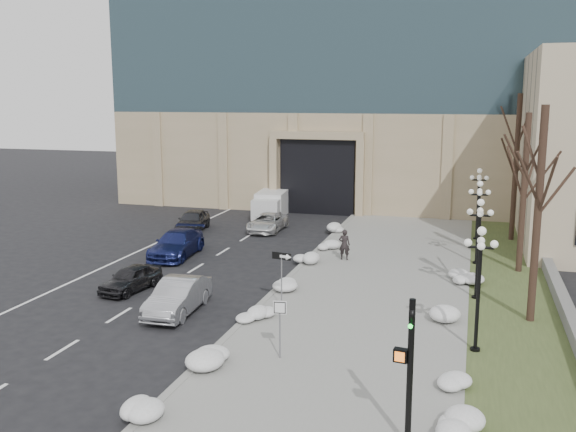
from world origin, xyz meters
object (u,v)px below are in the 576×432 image
at_px(car_b, 178,296).
at_px(keep_sign, 280,317).
at_px(car_e, 193,220).
at_px(pedestrian, 344,245).
at_px(lamppost_b, 479,235).
at_px(lamppost_c, 479,211).
at_px(lamppost_d, 478,194).
at_px(car_c, 177,244).
at_px(box_truck, 272,204).
at_px(traffic_signal, 408,376).
at_px(car_d, 268,222).
at_px(lamppost_a, 479,272).
at_px(one_way_sign, 285,263).
at_px(car_a, 131,278).

bearing_deg(car_b, keep_sign, -35.89).
relative_size(car_e, pedestrian, 2.46).
xyz_separation_m(car_b, lamppost_b, (12.48, 5.48, 2.33)).
relative_size(lamppost_c, lamppost_d, 1.00).
bearing_deg(car_e, lamppost_c, -21.98).
xyz_separation_m(pedestrian, lamppost_d, (7.24, 7.78, 2.07)).
distance_m(car_c, car_e, 7.30).
distance_m(box_truck, traffic_signal, 34.57).
relative_size(lamppost_b, lamppost_c, 1.00).
distance_m(car_d, lamppost_a, 23.40).
xyz_separation_m(car_c, one_way_sign, (8.87, -7.52, 1.38)).
relative_size(car_c, box_truck, 0.84).
bearing_deg(car_a, lamppost_c, 39.78).
bearing_deg(one_way_sign, lamppost_a, -6.82).
bearing_deg(lamppost_b, keep_sign, -126.05).
height_order(car_a, lamppost_c, lamppost_c).
distance_m(car_c, one_way_sign, 11.71).
relative_size(car_a, lamppost_c, 0.77).
relative_size(car_c, car_e, 1.20).
bearing_deg(keep_sign, lamppost_c, 58.55).
bearing_deg(traffic_signal, car_b, 149.99).
xyz_separation_m(car_d, lamppost_d, (14.06, 0.96, 2.45)).
relative_size(one_way_sign, lamppost_b, 0.54).
height_order(car_a, box_truck, box_truck).
bearing_deg(lamppost_d, car_e, -173.06).
distance_m(car_e, box_truck, 8.04).
height_order(car_a, lamppost_b, lamppost_b).
height_order(car_a, keep_sign, keep_sign).
height_order(car_e, one_way_sign, one_way_sign).
relative_size(car_a, lamppost_b, 0.77).
bearing_deg(box_truck, one_way_sign, -76.97).
relative_size(box_truck, keep_sign, 2.79).
bearing_deg(lamppost_d, one_way_sign, -115.75).
bearing_deg(lamppost_b, traffic_signal, -97.28).
bearing_deg(lamppost_b, car_c, 167.74).
relative_size(box_truck, lamppost_a, 1.32).
height_order(pedestrian, lamppost_d, lamppost_d).
relative_size(car_d, keep_sign, 1.99).
distance_m(car_c, lamppost_d, 19.51).
distance_m(box_truck, lamppost_d, 16.44).
bearing_deg(pedestrian, one_way_sign, 81.31).
distance_m(car_c, lamppost_a, 19.95).
bearing_deg(keep_sign, traffic_signal, -51.38).
height_order(keep_sign, lamppost_a, lamppost_a).
relative_size(car_b, car_d, 1.01).
xyz_separation_m(car_c, lamppost_c, (16.99, 2.81, 2.31)).
relative_size(one_way_sign, traffic_signal, 0.62).
height_order(car_b, lamppost_b, lamppost_b).
xyz_separation_m(traffic_signal, lamppost_d, (1.77, 26.81, 0.99)).
bearing_deg(car_d, car_c, -109.90).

